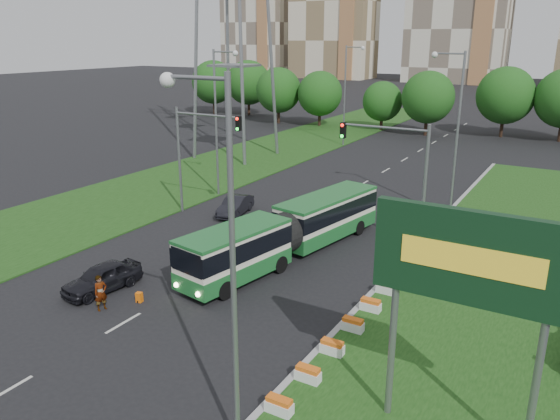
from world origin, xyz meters
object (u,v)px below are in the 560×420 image
Objects in this scene: traffic_mast_median at (400,165)px; articulated_bus at (288,231)px; pedestrian at (101,293)px; traffic_mast_left at (196,145)px; car_left_near at (102,277)px; billboard at (470,269)px; car_left_far at (235,206)px; shopping_trolley at (139,297)px.

traffic_mast_median is 0.50× the size of articulated_bus.
traffic_mast_median is at bearing -17.32° from pedestrian.
articulated_bus is (9.97, -3.86, -3.72)m from traffic_mast_left.
articulated_bus is 11.02m from car_left_near.
articulated_bus reaches higher than car_left_near.
billboard is at bearing 1.84° from car_left_near.
car_left_near reaches higher than car_left_far.
traffic_mast_median is 15.19m from traffic_mast_left.
shopping_trolley is at bearing -18.79° from pedestrian.
billboard is at bearing -33.55° from traffic_mast_left.
car_left_far is (-7.49, 5.19, -0.93)m from articulated_bus.
car_left_far is 14.90m from shopping_trolley.
billboard is 27.16m from traffic_mast_left.
articulated_bus is 8.85× the size of pedestrian.
traffic_mast_left is 15.34× the size of shopping_trolley.
car_left_near reaches higher than shopping_trolley.
shopping_trolley is (4.02, -14.34, -0.44)m from car_left_far.
pedestrian is (-4.48, -10.68, -0.72)m from articulated_bus.
traffic_mast_left is 11.32m from articulated_bus.
billboard is at bearing -31.32° from articulated_bus.
billboard and traffic_mast_left have the same top height.
shopping_trolley is at bearing -86.49° from car_left_far.
pedestrian is (-9.67, -15.54, -4.44)m from traffic_mast_median.
billboard reaches higher than car_left_far.
traffic_mast_median is 8.02m from articulated_bus.
traffic_mast_left is at bearing 146.45° from billboard.
car_left_near is at bearing -96.63° from car_left_far.
car_left_far reaches higher than shopping_trolley.
pedestrian reaches higher than shopping_trolley.
articulated_bus reaches higher than car_left_far.
car_left_near is at bearing -128.93° from traffic_mast_median.
car_left_near is 2.68m from shopping_trolley.
articulated_bus is 30.94× the size of shopping_trolley.
articulated_bus is 3.72× the size of car_left_near.
billboard reaches higher than pedestrian.
traffic_mast_median is at bearing 53.20° from articulated_bus.
traffic_mast_median is at bearing 47.19° from shopping_trolley.
articulated_bus is 11.61m from pedestrian.
shopping_trolley is at bearing -63.47° from traffic_mast_left.
billboard is 15.34× the size of shopping_trolley.
car_left_near is 14.38m from car_left_far.
car_left_far is at bearing 155.34° from articulated_bus.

